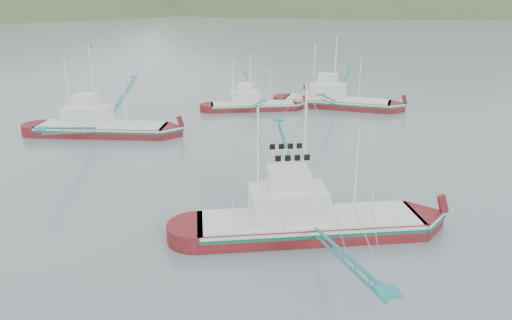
{
  "coord_description": "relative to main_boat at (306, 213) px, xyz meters",
  "views": [
    {
      "loc": [
        -5.41,
        -34.4,
        17.22
      ],
      "look_at": [
        0.0,
        6.0,
        3.2
      ],
      "focal_mm": 35.0,
      "sensor_mm": 36.0,
      "label": 1
    }
  ],
  "objects": [
    {
      "name": "headland_right",
      "position": [
        237.39,
        432.05,
        -1.73
      ],
      "size": [
        684.0,
        432.0,
        306.0
      ],
      "primitive_type": "ellipsoid",
      "color": "#3B5029",
      "rests_on": "ground"
    },
    {
      "name": "ridge_distant",
      "position": [
        27.39,
        562.05,
        -1.73
      ],
      "size": [
        960.0,
        400.0,
        240.0
      ],
      "primitive_type": "ellipsoid",
      "color": "slate",
      "rests_on": "ground"
    },
    {
      "name": "bg_boat_left",
      "position": [
        -19.23,
        29.4,
        0.32
      ],
      "size": [
        16.54,
        28.67,
        11.74
      ],
      "rotation": [
        0.0,
        0.0,
        -0.2
      ],
      "color": "#620E13",
      "rests_on": "ground"
    },
    {
      "name": "main_boat",
      "position": [
        0.0,
        0.0,
        0.0
      ],
      "size": [
        16.5,
        29.77,
        12.04
      ],
      "rotation": [
        0.0,
        0.0,
        -0.02
      ],
      "color": "#620E13",
      "rests_on": "ground"
    },
    {
      "name": "ground",
      "position": [
        -2.61,
        2.05,
        -1.73
      ],
      "size": [
        1200.0,
        1200.0,
        0.0
      ],
      "primitive_type": "plane",
      "color": "slate",
      "rests_on": "ground"
    },
    {
      "name": "bg_boat_right",
      "position": [
        14.08,
        40.22,
        0.65
      ],
      "size": [
        16.44,
        27.19,
        11.64
      ],
      "rotation": [
        0.0,
        0.0,
        -0.44
      ],
      "color": "#620E13",
      "rests_on": "ground"
    },
    {
      "name": "bg_boat_far",
      "position": [
        1.11,
        40.35,
        -0.46
      ],
      "size": [
        12.65,
        22.85,
        9.24
      ],
      "rotation": [
        0.0,
        0.0,
        -0.01
      ],
      "color": "#620E13",
      "rests_on": "ground"
    }
  ]
}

